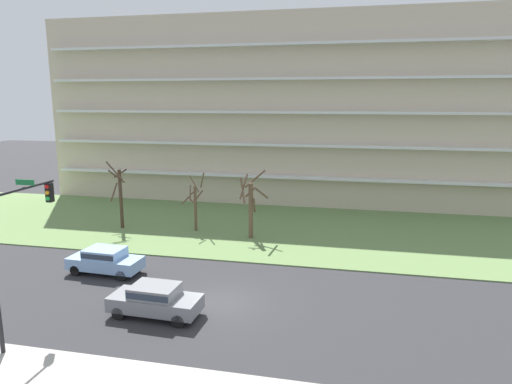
{
  "coord_description": "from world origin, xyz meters",
  "views": [
    {
      "loc": [
        6.41,
        -21.08,
        10.34
      ],
      "look_at": [
        0.54,
        6.0,
        4.69
      ],
      "focal_mm": 32.11,
      "sensor_mm": 36.0,
      "label": 1
    }
  ],
  "objects_px": {
    "sedan_blue_near_left": "(105,260)",
    "tree_far_left": "(120,195)",
    "tree_center": "(251,204)",
    "sedan_gray_center_left": "(155,299)",
    "tree_left": "(195,203)",
    "traffic_signal_mast": "(14,237)"
  },
  "relations": [
    {
      "from": "sedan_blue_near_left",
      "to": "tree_far_left",
      "type": "bearing_deg",
      "value": -64.16
    },
    {
      "from": "tree_far_left",
      "to": "tree_center",
      "type": "xyz_separation_m",
      "value": [
        10.83,
        -0.33,
        -0.13
      ]
    },
    {
      "from": "sedan_blue_near_left",
      "to": "sedan_gray_center_left",
      "type": "distance_m",
      "value": 6.93
    },
    {
      "from": "sedan_blue_near_left",
      "to": "tree_center",
      "type": "bearing_deg",
      "value": -125.85
    },
    {
      "from": "sedan_blue_near_left",
      "to": "tree_left",
      "type": "bearing_deg",
      "value": -100.23
    },
    {
      "from": "tree_far_left",
      "to": "sedan_gray_center_left",
      "type": "bearing_deg",
      "value": -56.11
    },
    {
      "from": "sedan_blue_near_left",
      "to": "sedan_gray_center_left",
      "type": "relative_size",
      "value": 1.0
    },
    {
      "from": "sedan_blue_near_left",
      "to": "traffic_signal_mast",
      "type": "relative_size",
      "value": 0.64
    },
    {
      "from": "tree_left",
      "to": "tree_far_left",
      "type": "bearing_deg",
      "value": -173.77
    },
    {
      "from": "tree_left",
      "to": "sedan_blue_near_left",
      "type": "relative_size",
      "value": 1.07
    },
    {
      "from": "tree_left",
      "to": "sedan_gray_center_left",
      "type": "xyz_separation_m",
      "value": [
        3.01,
        -14.22,
        -1.41
      ]
    },
    {
      "from": "tree_far_left",
      "to": "traffic_signal_mast",
      "type": "bearing_deg",
      "value": -75.2
    },
    {
      "from": "tree_left",
      "to": "sedan_gray_center_left",
      "type": "height_order",
      "value": "tree_left"
    },
    {
      "from": "tree_far_left",
      "to": "tree_left",
      "type": "xyz_separation_m",
      "value": [
        6.1,
        0.67,
        -0.52
      ]
    },
    {
      "from": "tree_far_left",
      "to": "traffic_signal_mast",
      "type": "height_order",
      "value": "traffic_signal_mast"
    },
    {
      "from": "tree_left",
      "to": "sedan_gray_center_left",
      "type": "relative_size",
      "value": 1.07
    },
    {
      "from": "tree_center",
      "to": "traffic_signal_mast",
      "type": "xyz_separation_m",
      "value": [
        -6.37,
        -16.55,
        2.0
      ]
    },
    {
      "from": "tree_left",
      "to": "sedan_blue_near_left",
      "type": "bearing_deg",
      "value": -103.08
    },
    {
      "from": "sedan_blue_near_left",
      "to": "sedan_gray_center_left",
      "type": "height_order",
      "value": "same"
    },
    {
      "from": "tree_left",
      "to": "sedan_gray_center_left",
      "type": "distance_m",
      "value": 14.6
    },
    {
      "from": "traffic_signal_mast",
      "to": "sedan_gray_center_left",
      "type": "bearing_deg",
      "value": 35.67
    },
    {
      "from": "tree_far_left",
      "to": "sedan_blue_near_left",
      "type": "xyz_separation_m",
      "value": [
        3.84,
        -9.05,
        -1.93
      ]
    }
  ]
}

